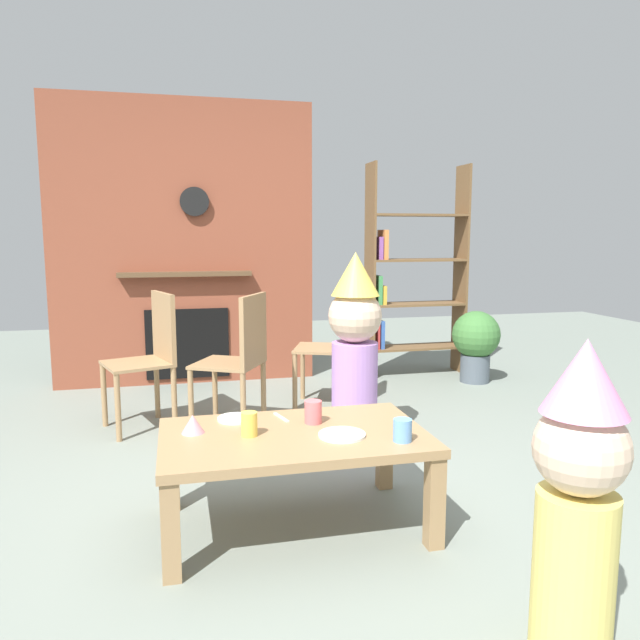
{
  "coord_description": "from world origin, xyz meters",
  "views": [
    {
      "loc": [
        -0.6,
        -2.75,
        1.28
      ],
      "look_at": [
        0.15,
        0.4,
        0.82
      ],
      "focal_mm": 34.07,
      "sensor_mm": 36.0,
      "label": 1
    }
  ],
  "objects_px": {
    "bookshelf": "(409,278)",
    "dining_chair_middle": "(241,354)",
    "coffee_table": "(294,446)",
    "paper_plate_rear": "(236,418)",
    "child_with_cone_hat": "(578,496)",
    "dining_chair_right": "(335,339)",
    "paper_cup_near_left": "(402,430)",
    "dining_chair_left": "(151,352)",
    "paper_cup_center": "(313,412)",
    "paper_cup_near_right": "(249,424)",
    "potted_plant_tall": "(476,341)",
    "child_in_pink": "(355,344)",
    "birthday_cake_slice": "(193,424)",
    "paper_plate_front": "(342,435)"
  },
  "relations": [
    {
      "from": "paper_plate_front",
      "to": "dining_chair_middle",
      "type": "height_order",
      "value": "dining_chair_middle"
    },
    {
      "from": "dining_chair_middle",
      "to": "potted_plant_tall",
      "type": "xyz_separation_m",
      "value": [
        2.13,
        0.84,
        -0.15
      ]
    },
    {
      "from": "paper_plate_rear",
      "to": "dining_chair_left",
      "type": "xyz_separation_m",
      "value": [
        -0.42,
        1.36,
        0.07
      ]
    },
    {
      "from": "coffee_table",
      "to": "paper_cup_center",
      "type": "height_order",
      "value": "paper_cup_center"
    },
    {
      "from": "birthday_cake_slice",
      "to": "child_with_cone_hat",
      "type": "height_order",
      "value": "child_with_cone_hat"
    },
    {
      "from": "bookshelf",
      "to": "paper_cup_center",
      "type": "distance_m",
      "value": 2.97
    },
    {
      "from": "birthday_cake_slice",
      "to": "dining_chair_left",
      "type": "relative_size",
      "value": 0.11
    },
    {
      "from": "coffee_table",
      "to": "paper_cup_near_right",
      "type": "distance_m",
      "value": 0.22
    },
    {
      "from": "paper_plate_front",
      "to": "child_with_cone_hat",
      "type": "relative_size",
      "value": 0.2
    },
    {
      "from": "coffee_table",
      "to": "child_with_cone_hat",
      "type": "bearing_deg",
      "value": -57.73
    },
    {
      "from": "paper_cup_center",
      "to": "paper_plate_rear",
      "type": "xyz_separation_m",
      "value": [
        -0.34,
        0.13,
        -0.05
      ]
    },
    {
      "from": "coffee_table",
      "to": "paper_plate_front",
      "type": "distance_m",
      "value": 0.22
    },
    {
      "from": "paper_cup_near_left",
      "to": "birthday_cake_slice",
      "type": "distance_m",
      "value": 0.9
    },
    {
      "from": "child_in_pink",
      "to": "dining_chair_middle",
      "type": "relative_size",
      "value": 1.31
    },
    {
      "from": "coffee_table",
      "to": "paper_cup_near_left",
      "type": "height_order",
      "value": "paper_cup_near_left"
    },
    {
      "from": "bookshelf",
      "to": "paper_cup_near_right",
      "type": "xyz_separation_m",
      "value": [
        -1.78,
        -2.65,
        -0.41
      ]
    },
    {
      "from": "paper_plate_front",
      "to": "potted_plant_tall",
      "type": "relative_size",
      "value": 0.32
    },
    {
      "from": "child_in_pink",
      "to": "potted_plant_tall",
      "type": "bearing_deg",
      "value": 160.21
    },
    {
      "from": "coffee_table",
      "to": "dining_chair_middle",
      "type": "relative_size",
      "value": 1.27
    },
    {
      "from": "paper_plate_rear",
      "to": "child_with_cone_hat",
      "type": "bearing_deg",
      "value": -55.47
    },
    {
      "from": "coffee_table",
      "to": "dining_chair_middle",
      "type": "distance_m",
      "value": 1.41
    },
    {
      "from": "potted_plant_tall",
      "to": "paper_plate_rear",
      "type": "bearing_deg",
      "value": -138.69
    },
    {
      "from": "paper_plate_rear",
      "to": "potted_plant_tall",
      "type": "relative_size",
      "value": 0.27
    },
    {
      "from": "paper_cup_near_left",
      "to": "dining_chair_left",
      "type": "xyz_separation_m",
      "value": [
        -1.07,
        1.82,
        0.03
      ]
    },
    {
      "from": "paper_cup_near_right",
      "to": "birthday_cake_slice",
      "type": "relative_size",
      "value": 1.03
    },
    {
      "from": "bookshelf",
      "to": "coffee_table",
      "type": "height_order",
      "value": "bookshelf"
    },
    {
      "from": "bookshelf",
      "to": "dining_chair_left",
      "type": "distance_m",
      "value": 2.5
    },
    {
      "from": "paper_cup_near_right",
      "to": "child_in_pink",
      "type": "distance_m",
      "value": 1.26
    },
    {
      "from": "birthday_cake_slice",
      "to": "child_in_pink",
      "type": "height_order",
      "value": "child_in_pink"
    },
    {
      "from": "dining_chair_middle",
      "to": "paper_cup_center",
      "type": "bearing_deg",
      "value": 127.15
    },
    {
      "from": "dining_chair_right",
      "to": "paper_plate_rear",
      "type": "bearing_deg",
      "value": 80.97
    },
    {
      "from": "paper_plate_front",
      "to": "paper_cup_center",
      "type": "bearing_deg",
      "value": 111.15
    },
    {
      "from": "paper_cup_near_left",
      "to": "dining_chair_right",
      "type": "relative_size",
      "value": 0.1
    },
    {
      "from": "child_with_cone_hat",
      "to": "dining_chair_right",
      "type": "distance_m",
      "value": 2.81
    },
    {
      "from": "bookshelf",
      "to": "coffee_table",
      "type": "xyz_separation_m",
      "value": [
        -1.59,
        -2.66,
        -0.52
      ]
    },
    {
      "from": "paper_cup_near_right",
      "to": "dining_chair_left",
      "type": "distance_m",
      "value": 1.67
    },
    {
      "from": "paper_plate_front",
      "to": "bookshelf",
      "type": "bearing_deg",
      "value": 63.11
    },
    {
      "from": "potted_plant_tall",
      "to": "paper_cup_center",
      "type": "bearing_deg",
      "value": -132.26
    },
    {
      "from": "paper_cup_near_left",
      "to": "dining_chair_left",
      "type": "height_order",
      "value": "dining_chair_left"
    },
    {
      "from": "paper_plate_rear",
      "to": "coffee_table",
      "type": "bearing_deg",
      "value": -47.26
    },
    {
      "from": "birthday_cake_slice",
      "to": "dining_chair_middle",
      "type": "xyz_separation_m",
      "value": [
        0.34,
        1.3,
        0.04
      ]
    },
    {
      "from": "paper_plate_rear",
      "to": "dining_chair_left",
      "type": "height_order",
      "value": "dining_chair_left"
    },
    {
      "from": "bookshelf",
      "to": "child_with_cone_hat",
      "type": "xyz_separation_m",
      "value": [
        -0.94,
        -3.69,
        -0.36
      ]
    },
    {
      "from": "birthday_cake_slice",
      "to": "child_with_cone_hat",
      "type": "bearing_deg",
      "value": -46.38
    },
    {
      "from": "paper_cup_center",
      "to": "birthday_cake_slice",
      "type": "relative_size",
      "value": 1.04
    },
    {
      "from": "child_in_pink",
      "to": "paper_cup_near_right",
      "type": "bearing_deg",
      "value": -7.79
    },
    {
      "from": "bookshelf",
      "to": "dining_chair_middle",
      "type": "bearing_deg",
      "value": -142.93
    },
    {
      "from": "coffee_table",
      "to": "dining_chair_left",
      "type": "distance_m",
      "value": 1.74
    },
    {
      "from": "potted_plant_tall",
      "to": "child_in_pink",
      "type": "bearing_deg",
      "value": -139.71
    },
    {
      "from": "birthday_cake_slice",
      "to": "dining_chair_left",
      "type": "bearing_deg",
      "value": 98.55
    }
  ]
}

